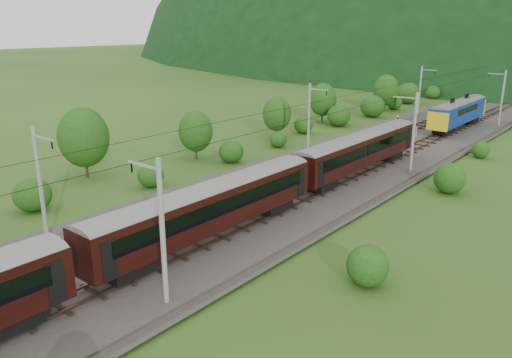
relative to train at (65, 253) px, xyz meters
The scene contains 14 objects.
ground 5.25m from the train, 125.55° to the left, with size 600.00×600.00×0.00m, color #304816.
railbed 13.92m from the train, 100.19° to the left, with size 14.00×220.00×0.30m, color #38332D.
track_left 14.48m from the train, 109.76° to the left, with size 2.40×220.00×0.27m.
track_right 13.66m from the train, 90.00° to the left, with size 2.40×220.00×0.27m.
catenary_left 36.39m from the train, 103.55° to the left, with size 2.54×192.28×8.00m.
catenary_right 35.58m from the train, 83.99° to the left, with size 2.54×192.28×8.00m.
overhead_wires 14.11m from the train, 100.19° to the left, with size 4.83×198.00×0.03m.
mountain_ridge 327.14m from the train, 111.97° to the left, with size 336.00×280.00×132.00m, color black.
train is the anchor object (origin of this frame).
hazard_post_near 52.08m from the train, 92.71° to the left, with size 0.14×0.14×1.31m, color red.
hazard_post_far 49.65m from the train, 92.68° to the left, with size 0.18×0.18×1.67m, color red.
signal 53.26m from the train, 96.07° to the left, with size 0.26×0.26×2.36m.
vegetation_left 27.28m from the train, 126.86° to the left, with size 12.45×150.30×7.02m.
vegetation_right 14.99m from the train, 54.56° to the left, with size 6.22×104.46×3.08m.
Camera 1 is at (24.99, -15.17, 14.55)m, focal length 35.00 mm.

